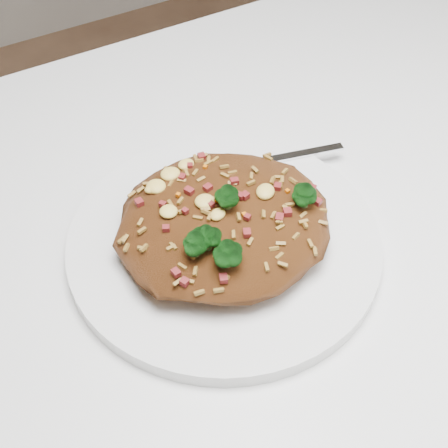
{
  "coord_description": "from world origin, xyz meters",
  "views": [
    {
      "loc": [
        -0.29,
        -0.23,
        1.15
      ],
      "look_at": [
        -0.12,
        0.06,
        0.78
      ],
      "focal_mm": 50.0,
      "sensor_mm": 36.0,
      "label": 1
    }
  ],
  "objects_px": {
    "fried_rice": "(224,216)",
    "fork": "(269,160)",
    "dining_table": "(362,304)",
    "plate": "(224,242)"
  },
  "relations": [
    {
      "from": "dining_table",
      "to": "plate",
      "type": "bearing_deg",
      "value": 152.25
    },
    {
      "from": "fried_rice",
      "to": "fork",
      "type": "distance_m",
      "value": 0.1
    },
    {
      "from": "dining_table",
      "to": "plate",
      "type": "distance_m",
      "value": 0.16
    },
    {
      "from": "plate",
      "to": "fork",
      "type": "bearing_deg",
      "value": 35.48
    },
    {
      "from": "plate",
      "to": "fried_rice",
      "type": "xyz_separation_m",
      "value": [
        -0.0,
        -0.0,
        0.03
      ]
    },
    {
      "from": "plate",
      "to": "fork",
      "type": "height_order",
      "value": "fork"
    },
    {
      "from": "fork",
      "to": "fried_rice",
      "type": "bearing_deg",
      "value": -129.68
    },
    {
      "from": "dining_table",
      "to": "plate",
      "type": "xyz_separation_m",
      "value": [
        -0.12,
        0.06,
        0.1
      ]
    },
    {
      "from": "fork",
      "to": "dining_table",
      "type": "bearing_deg",
      "value": -59.34
    },
    {
      "from": "dining_table",
      "to": "fried_rice",
      "type": "height_order",
      "value": "fried_rice"
    }
  ]
}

